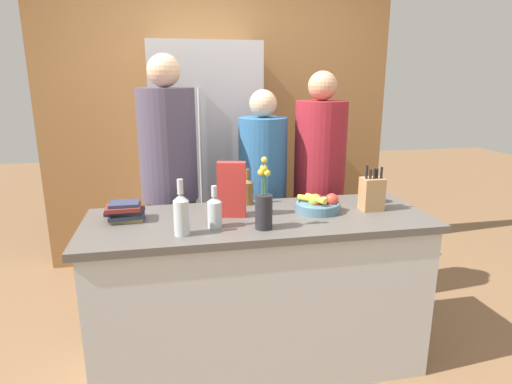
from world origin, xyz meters
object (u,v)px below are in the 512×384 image
object	(u,v)px
fruit_bowl	(318,204)
coffee_mug	(375,195)
bottle_oil	(181,213)
person_in_red_tee	(319,180)
flower_vase	(264,207)
bottle_wine	(248,190)
person_in_blue	(263,191)
refrigerator	(206,164)
bottle_vinegar	(215,211)
knife_block	(372,193)
person_at_sink	(169,177)
book_stack	(125,212)
cereal_box	(232,190)

from	to	relation	value
fruit_bowl	coffee_mug	xyz separation A→B (m)	(0.41, 0.11, 0.00)
coffee_mug	bottle_oil	world-z (taller)	bottle_oil
person_in_red_tee	flower_vase	bearing A→B (deg)	-134.85
bottle_wine	person_in_red_tee	distance (m)	0.68
person_in_blue	coffee_mug	bearing A→B (deg)	-63.85
refrigerator	bottle_vinegar	distance (m)	1.45
bottle_vinegar	person_in_red_tee	size ratio (longest dim) A/B	0.13
refrigerator	person_in_blue	xyz separation A→B (m)	(0.33, -0.69, -0.07)
refrigerator	knife_block	distance (m)	1.56
bottle_oil	bottle_wine	world-z (taller)	bottle_oil
fruit_bowl	bottle_wine	world-z (taller)	bottle_wine
coffee_mug	bottle_wine	size ratio (longest dim) A/B	0.55
fruit_bowl	person_in_blue	world-z (taller)	person_in_blue
flower_vase	coffee_mug	bearing A→B (deg)	23.10
person_at_sink	bottle_vinegar	bearing A→B (deg)	-88.18
flower_vase	bottle_oil	size ratio (longest dim) A/B	1.33
book_stack	bottle_oil	xyz separation A→B (m)	(0.29, -0.28, 0.06)
bottle_oil	bottle_vinegar	world-z (taller)	bottle_oil
bottle_vinegar	fruit_bowl	bearing A→B (deg)	14.42
bottle_oil	person_in_blue	distance (m)	1.02
refrigerator	flower_vase	size ratio (longest dim) A/B	5.17
person_in_blue	fruit_bowl	bearing A→B (deg)	-96.72
person_in_blue	book_stack	bearing A→B (deg)	-172.76
bottle_vinegar	refrigerator	bearing A→B (deg)	86.80
cereal_box	book_stack	world-z (taller)	cereal_box
bottle_vinegar	person_in_blue	distance (m)	0.86
knife_block	flower_vase	world-z (taller)	flower_vase
refrigerator	fruit_bowl	distance (m)	1.39
coffee_mug	person_at_sink	world-z (taller)	person_at_sink
book_stack	person_at_sink	bearing A→B (deg)	66.84
refrigerator	person_at_sink	world-z (taller)	refrigerator
flower_vase	person_at_sink	xyz separation A→B (m)	(-0.46, 0.82, -0.01)
refrigerator	bottle_wine	xyz separation A→B (m)	(0.16, -1.06, 0.03)
book_stack	cereal_box	bearing A→B (deg)	-3.91
bottle_oil	person_in_blue	size ratio (longest dim) A/B	0.18
person_in_blue	person_in_red_tee	size ratio (longest dim) A/B	0.93
bottle_wine	person_in_red_tee	xyz separation A→B (m)	(0.58, 0.35, -0.04)
coffee_mug	bottle_oil	bearing A→B (deg)	-163.94
cereal_box	person_in_blue	xyz separation A→B (m)	(0.30, 0.59, -0.18)
bottle_wine	fruit_bowl	bearing A→B (deg)	-31.06
flower_vase	knife_block	bearing A→B (deg)	15.68
bottle_vinegar	flower_vase	bearing A→B (deg)	-15.47
flower_vase	person_in_blue	bearing A→B (deg)	78.06
refrigerator	bottle_vinegar	world-z (taller)	refrigerator
coffee_mug	book_stack	distance (m)	1.48
coffee_mug	book_stack	bearing A→B (deg)	-177.51
fruit_bowl	bottle_wine	bearing A→B (deg)	148.94
fruit_bowl	person_in_red_tee	distance (m)	0.61
bottle_oil	person_in_blue	world-z (taller)	person_in_blue
person_at_sink	person_in_red_tee	distance (m)	1.04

